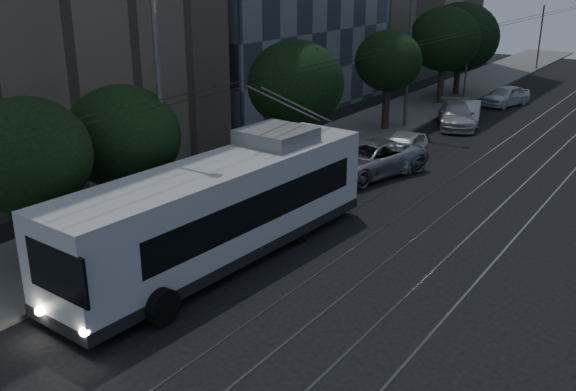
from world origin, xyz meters
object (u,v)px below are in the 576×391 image
at_px(car_white_c, 468,113).
at_px(car_white_d, 506,96).
at_px(trolleybus, 224,209).
at_px(streetlamp_far, 417,32).
at_px(car_white_b, 456,115).
at_px(car_white_a, 402,149).
at_px(streetlamp_near, 167,84).
at_px(pickup_silver, 369,159).

bearing_deg(car_white_c, car_white_d, 70.33).
distance_m(trolleybus, streetlamp_far, 21.17).
bearing_deg(trolleybus, car_white_b, 94.13).
height_order(car_white_b, car_white_c, car_white_b).
bearing_deg(car_white_a, trolleybus, -100.64).
bearing_deg(trolleybus, streetlamp_far, 99.89).
bearing_deg(car_white_d, streetlamp_near, -78.46).
relative_size(trolleybus, car_white_a, 2.85).
relative_size(car_white_b, car_white_d, 1.20).
xyz_separation_m(pickup_silver, car_white_d, (0.50, 19.97, -0.11)).
xyz_separation_m(pickup_silver, streetlamp_near, (-2.20, -10.70, 4.83)).
relative_size(car_white_b, streetlamp_far, 0.52).
distance_m(car_white_c, streetlamp_near, 24.41).
bearing_deg(car_white_d, car_white_c, -76.36).
relative_size(car_white_a, car_white_c, 1.11).
xyz_separation_m(pickup_silver, streetlamp_far, (-2.20, 9.70, 4.95)).
relative_size(car_white_c, car_white_d, 1.01).
bearing_deg(car_white_a, streetlamp_near, -111.27).
height_order(car_white_c, streetlamp_far, streetlamp_far).
xyz_separation_m(trolleybus, car_white_d, (0.20, 30.91, -1.10)).
xyz_separation_m(car_white_a, streetlamp_far, (-2.69, 7.11, 4.98)).
relative_size(pickup_silver, car_white_a, 1.27).
distance_m(car_white_a, car_white_d, 17.38).
bearing_deg(car_white_c, pickup_silver, -107.38).
bearing_deg(car_white_c, car_white_b, -119.84).
distance_m(car_white_d, streetlamp_near, 31.18).
bearing_deg(pickup_silver, streetlamp_near, -84.87).
relative_size(car_white_b, streetlamp_near, 0.54).
xyz_separation_m(trolleybus, pickup_silver, (-0.30, 10.94, -0.99)).
xyz_separation_m(car_white_a, car_white_c, (-0.35, 10.50, -0.10)).
xyz_separation_m(car_white_b, car_white_c, (0.29, 1.27, -0.04)).
bearing_deg(car_white_d, car_white_b, -77.97).
distance_m(pickup_silver, car_white_b, 11.83).
bearing_deg(car_white_a, car_white_b, 84.20).
bearing_deg(streetlamp_near, car_white_b, 84.80).
distance_m(pickup_silver, car_white_d, 19.98).
bearing_deg(car_white_d, streetlamp_far, -88.13).
relative_size(trolleybus, car_white_b, 2.65).
bearing_deg(streetlamp_near, car_white_d, 84.98).
xyz_separation_m(trolleybus, car_white_a, (0.20, 13.53, -1.02)).
distance_m(trolleybus, streetlamp_near, 4.59).
bearing_deg(streetlamp_far, pickup_silver, -77.24).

